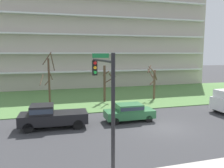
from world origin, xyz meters
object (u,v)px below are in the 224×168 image
object	(u,v)px
tree_center	(154,82)
sedan_green_center_left	(129,112)
traffic_signal_mast	(105,92)
pickup_black_center_right	(51,116)
tree_left	(106,83)
tree_far_left	(49,80)

from	to	relation	value
tree_center	sedan_green_center_left	distance (m)	10.40
tree_center	sedan_green_center_left	xyz separation A→B (m)	(-6.34, -8.11, -1.45)
traffic_signal_mast	pickup_black_center_right	bearing A→B (deg)	109.12
tree_left	tree_center	size ratio (longest dim) A/B	1.01
tree_left	traffic_signal_mast	distance (m)	16.58
sedan_green_center_left	tree_center	bearing A→B (deg)	-127.00
tree_left	pickup_black_center_right	size ratio (longest dim) A/B	0.83
tree_center	pickup_black_center_right	world-z (taller)	tree_center
pickup_black_center_right	traffic_signal_mast	xyz separation A→B (m)	(2.65, -7.64, 3.11)
tree_far_left	traffic_signal_mast	world-z (taller)	tree_far_left
pickup_black_center_right	traffic_signal_mast	size ratio (longest dim) A/B	0.90
tree_left	pickup_black_center_right	bearing A→B (deg)	-128.84
traffic_signal_mast	tree_center	bearing A→B (deg)	56.33
tree_center	pickup_black_center_right	xyz separation A→B (m)	(-13.14, -8.10, -1.30)
sedan_green_center_left	pickup_black_center_right	bearing A→B (deg)	0.90
tree_left	tree_center	distance (m)	6.43
tree_left	tree_center	world-z (taller)	tree_left
tree_far_left	sedan_green_center_left	world-z (taller)	tree_far_left
tree_far_left	traffic_signal_mast	bearing A→B (deg)	-80.11
tree_far_left	sedan_green_center_left	bearing A→B (deg)	-48.58
tree_far_left	tree_center	bearing A→B (deg)	1.63
tree_far_left	sedan_green_center_left	distance (m)	10.55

